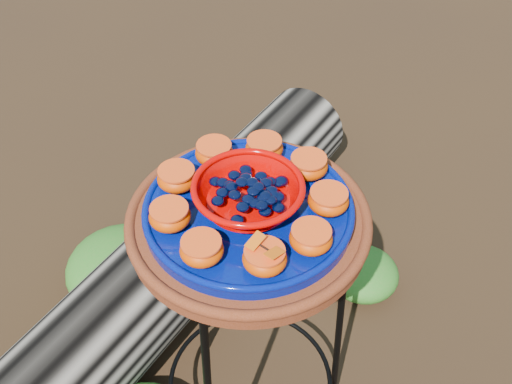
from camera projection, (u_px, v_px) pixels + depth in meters
plant_stand at (250, 334)px, 1.46m from camera, size 0.44×0.44×0.70m
terracotta_saucer at (249, 223)px, 1.20m from camera, size 0.45×0.45×0.04m
cobalt_plate at (248, 212)px, 1.18m from camera, size 0.38×0.38×0.03m
red_bowl at (248, 196)px, 1.15m from camera, size 0.19×0.19×0.05m
glass_gems at (248, 180)px, 1.13m from camera, size 0.15×0.15×0.03m
orange_half_0 at (265, 259)px, 1.05m from camera, size 0.07×0.07×0.04m
orange_half_1 at (311, 238)px, 1.09m from camera, size 0.07×0.07×0.04m
orange_half_2 at (328, 201)px, 1.15m from camera, size 0.07×0.07×0.04m
orange_half_3 at (308, 166)px, 1.22m from camera, size 0.07×0.07×0.04m
orange_half_4 at (264, 148)px, 1.26m from camera, size 0.07×0.07×0.04m
orange_half_5 at (214, 153)px, 1.25m from camera, size 0.07×0.07×0.04m
orange_half_6 at (177, 178)px, 1.20m from camera, size 0.07×0.07×0.04m
orange_half_7 at (170, 216)px, 1.12m from camera, size 0.07×0.07×0.04m
orange_half_8 at (202, 250)px, 1.07m from camera, size 0.07×0.07×0.04m
butterfly at (265, 248)px, 1.04m from camera, size 0.08×0.06×0.01m
driftwood_log at (177, 260)px, 1.88m from camera, size 1.60×0.93×0.29m
foliage_right at (363, 273)px, 1.96m from camera, size 0.22×0.22×0.11m
foliage_back at (122, 267)px, 1.94m from camera, size 0.34×0.34×0.17m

